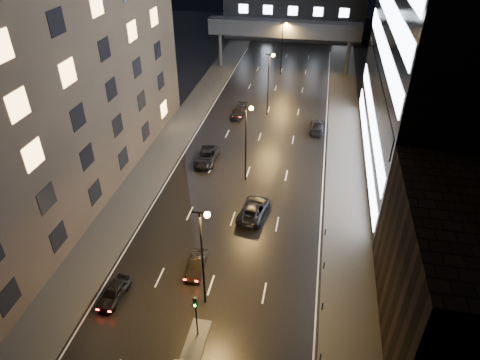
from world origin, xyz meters
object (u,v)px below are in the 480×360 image
at_px(car_toward_a, 254,209).
at_px(car_away_c, 207,157).
at_px(car_away_a, 114,292).
at_px(car_away_d, 239,112).
at_px(car_away_b, 197,265).
at_px(car_toward_b, 317,126).

bearing_deg(car_toward_a, car_away_c, -44.29).
distance_m(car_away_a, car_away_d, 39.93).
height_order(car_away_b, car_away_c, car_away_c).
bearing_deg(car_away_a, car_toward_b, 71.67).
xyz_separation_m(car_away_a, car_toward_a, (10.25, 14.14, 0.12)).
bearing_deg(car_toward_b, car_away_c, 40.80).
height_order(car_away_a, car_toward_b, car_toward_b).
height_order(car_away_c, car_away_d, car_away_c).
height_order(car_away_a, car_away_d, car_away_d).
bearing_deg(car_away_b, car_away_a, -146.39).
height_order(car_toward_a, car_toward_b, car_toward_a).
bearing_deg(car_away_a, car_away_d, 90.61).
bearing_deg(car_toward_b, car_away_d, -13.18).
xyz_separation_m(car_away_b, car_away_d, (-2.69, 35.07, 0.06)).
height_order(car_away_b, car_toward_a, car_toward_a).
relative_size(car_away_c, car_toward_b, 1.11).
relative_size(car_away_a, car_away_b, 0.99).
xyz_separation_m(car_away_d, car_toward_b, (12.82, -3.10, 0.01)).
bearing_deg(car_away_a, car_away_c, 90.89).
xyz_separation_m(car_away_b, car_away_c, (-4.19, 19.79, 0.11)).
xyz_separation_m(car_away_a, car_toward_b, (16.41, 36.68, 0.04)).
bearing_deg(car_away_b, car_away_d, 91.15).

